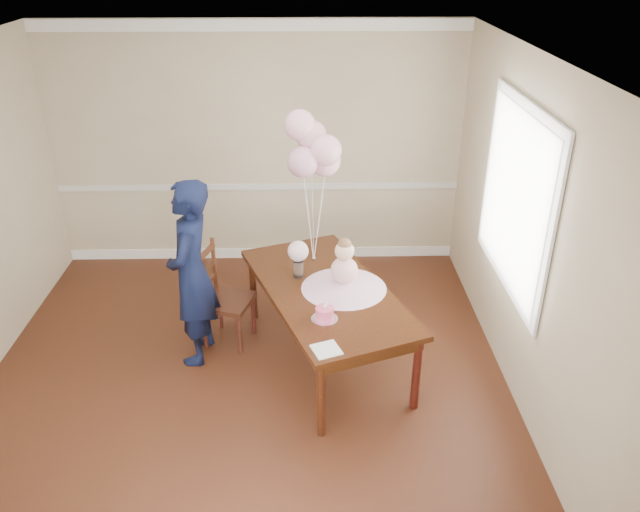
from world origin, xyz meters
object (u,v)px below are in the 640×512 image
at_px(dining_table_top, 326,291).
at_px(birthday_cake, 325,313).
at_px(dining_chair_seat, 228,301).
at_px(woman, 192,274).

relative_size(dining_table_top, birthday_cake, 13.33).
distance_m(dining_chair_seat, woman, 0.54).
relative_size(dining_chair_seat, woman, 0.25).
height_order(birthday_cake, woman, woman).
bearing_deg(woman, dining_table_top, 91.47).
bearing_deg(woman, dining_chair_seat, 135.92).
xyz_separation_m(dining_table_top, woman, (-1.15, 0.07, 0.15)).
bearing_deg(dining_table_top, woman, 155.62).
bearing_deg(birthday_cake, dining_chair_seat, 138.36).
bearing_deg(dining_table_top, dining_chair_seat, 141.08).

